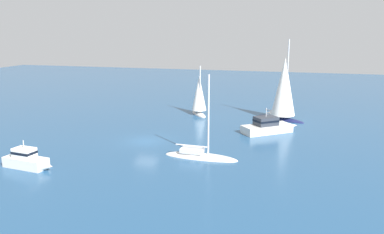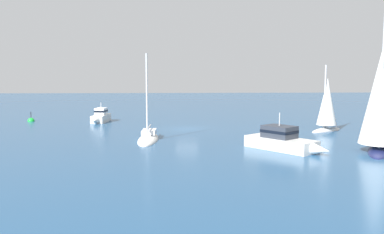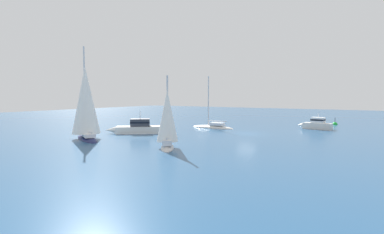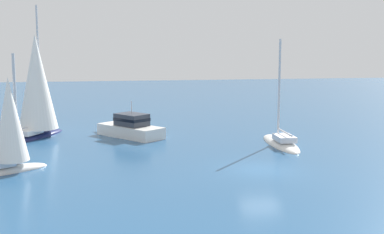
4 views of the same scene
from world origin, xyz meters
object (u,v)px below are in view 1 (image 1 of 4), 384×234
Objects in this scene: ketch at (284,90)px; motor_cruiser at (28,160)px; motor_cruiser_1 at (268,126)px; sailboat at (199,97)px; sailboat_1 at (200,156)px.

motor_cruiser is at bearing -101.02° from ketch.
ketch is 8.38m from motor_cruiser_1.
motor_cruiser is 27.71m from sailboat.
motor_cruiser is at bearing -52.96° from sailboat.
motor_cruiser is 27.05m from motor_cruiser_1.
ketch is 20.63m from sailboat_1.
sailboat_1 is at bearing 32.96° from motor_cruiser.
sailboat is (0.08, 11.95, -1.51)m from ketch.
motor_cruiser_1 is 0.80× the size of sailboat_1.
sailboat is at bearing 77.64° from motor_cruiser.
sailboat_1 reaches higher than sailboat.
motor_cruiser_1 is at bearing 20.66° from sailboat.
ketch reaches higher than sailboat_1.
sailboat is at bearing -152.46° from ketch.
motor_cruiser is at bearing -175.89° from motor_cruiser_1.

